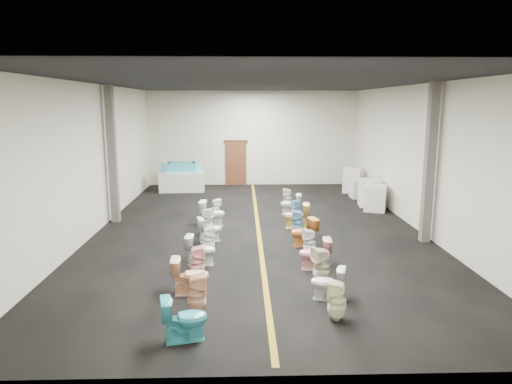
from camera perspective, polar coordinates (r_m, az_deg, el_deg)
floor at (r=14.55m, az=0.27°, el=-4.56°), size 16.00×16.00×0.00m
ceiling at (r=14.03m, az=0.29°, el=13.43°), size 16.00×16.00×0.00m
wall_back at (r=22.08m, az=-0.44°, el=6.72°), size 10.00×0.00×10.00m
wall_front at (r=6.25m, az=2.80°, el=-4.42°), size 10.00×0.00×10.00m
wall_left at (r=14.81m, az=-19.49°, el=3.96°), size 0.00×16.00×16.00m
wall_right at (r=15.14m, az=19.61°, el=4.09°), size 0.00×16.00×16.00m
aisle_stripe at (r=14.55m, az=0.27°, el=-4.55°), size 0.12×15.60×0.01m
back_door at (r=22.14m, az=-2.51°, el=3.60°), size 1.00×0.10×2.10m
door_frame at (r=22.04m, az=-2.53°, el=6.36°), size 1.15×0.08×0.10m
column_left at (r=15.69m, az=-17.52°, el=4.44°), size 0.25×0.25×4.50m
column_right at (r=13.66m, az=20.88°, el=3.32°), size 0.25×0.25×4.50m
display_table at (r=20.86m, az=-9.22°, el=1.32°), size 2.05×1.12×0.89m
bathtub at (r=20.77m, az=-9.27°, el=3.03°), size 1.86×0.72×0.55m
appliance_crate_a at (r=17.35m, az=14.69°, el=-0.74°), size 0.96×0.96×0.96m
appliance_crate_b at (r=18.11m, az=13.98°, el=-0.08°), size 0.84×0.84×1.05m
appliance_crate_c at (r=19.59m, az=12.77°, el=0.40°), size 0.69×0.69×0.78m
appliance_crate_d at (r=20.73m, az=11.96°, el=1.43°), size 0.98×0.98×1.07m
toilet_left_0 at (r=7.97m, az=-8.94°, el=-15.36°), size 0.84×0.59×0.78m
toilet_left_1 at (r=8.82m, az=-7.43°, el=-12.54°), size 0.40×0.39×0.80m
toilet_left_2 at (r=9.71m, az=-8.22°, el=-10.33°), size 0.80×0.48×0.79m
toilet_left_3 at (r=10.53m, az=-7.40°, el=-8.66°), size 0.39×0.38×0.76m
toilet_left_4 at (r=11.37m, az=-6.92°, el=-7.19°), size 0.77×0.49×0.75m
toilet_left_5 at (r=12.19m, az=-5.94°, el=-5.95°), size 0.37×0.36×0.73m
toilet_left_6 at (r=13.19m, az=-5.81°, el=-4.66°), size 0.78×0.56×0.71m
toilet_left_7 at (r=13.96m, az=-6.18°, el=-3.61°), size 0.46×0.46×0.80m
toilet_left_8 at (r=14.83m, az=-5.48°, el=-2.67°), size 0.87×0.59×0.83m
toilet_left_9 at (r=15.79m, az=-5.04°, el=-2.06°), size 0.41×0.40×0.69m
toilet_right_0 at (r=8.66m, az=10.09°, el=-13.21°), size 0.42×0.41×0.77m
toilet_right_1 at (r=9.48m, az=8.96°, el=-11.19°), size 0.77×0.57×0.70m
toilet_right_2 at (r=10.21m, az=8.18°, el=-9.12°), size 0.48×0.48×0.84m
toilet_right_3 at (r=11.07m, az=7.37°, el=-7.65°), size 0.77×0.45×0.77m
toilet_right_4 at (r=11.97m, az=6.70°, el=-6.29°), size 0.37×0.37×0.73m
toilet_right_5 at (r=12.82m, az=5.99°, el=-5.00°), size 0.86×0.66×0.77m
toilet_right_6 at (r=13.75m, az=5.27°, el=-3.85°), size 0.40×0.39×0.79m
toilet_right_7 at (r=14.52m, az=5.08°, el=-2.97°), size 0.83×0.51×0.82m
toilet_right_8 at (r=15.51m, az=5.13°, el=-2.27°), size 0.43×0.43×0.71m
toilet_right_9 at (r=16.34m, az=4.36°, el=-1.51°), size 0.75×0.46×0.74m
toilet_right_10 at (r=17.26m, az=3.97°, el=-0.80°), size 0.37×0.36×0.76m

